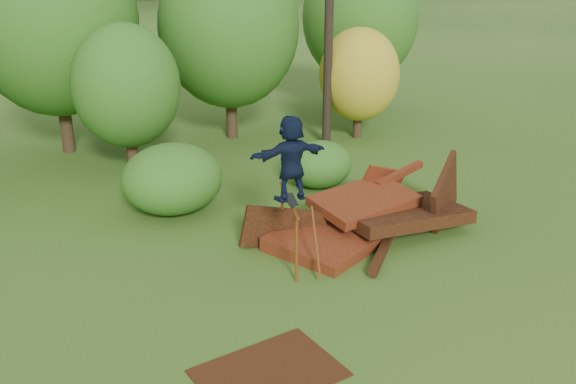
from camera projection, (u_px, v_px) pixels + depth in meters
ground at (376, 297)px, 12.10m from camera, size 240.00×240.00×0.00m
scrap_pile at (368, 218)px, 14.65m from camera, size 5.76×3.48×2.11m
grind_rail at (289, 217)px, 13.08m from camera, size 0.73×1.93×1.44m
skateboard at (291, 200)px, 12.69m from camera, size 0.40×0.70×0.07m
skater at (291, 158)px, 12.38m from camera, size 1.61×0.62×1.70m
flat_plate at (269, 373)px, 9.93m from camera, size 2.24×1.68×0.03m
tree_1 at (53, 19)px, 19.15m from camera, size 5.06×5.06×7.04m
tree_2 at (126, 86)px, 17.89m from camera, size 3.03×3.03×4.27m
tree_3 at (229, 27)px, 20.78m from camera, size 4.58×4.58×6.35m
tree_4 at (359, 75)px, 21.35m from camera, size 2.70×2.70×3.72m
tree_5 at (360, 18)px, 24.21m from camera, size 4.39×4.39×6.17m
shrub_left at (172, 179)px, 15.68m from camera, size 2.49×2.30×1.72m
shrub_right at (320, 164)px, 17.40m from camera, size 1.80×1.65×1.28m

